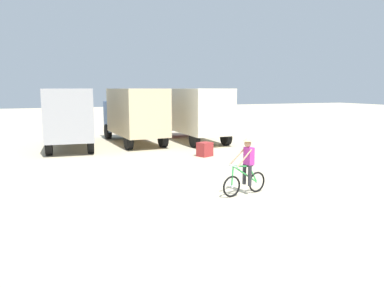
# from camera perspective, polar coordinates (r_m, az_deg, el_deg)

# --- Properties ---
(ground_plane) EXTENTS (120.00, 120.00, 0.00)m
(ground_plane) POSITION_cam_1_polar(r_m,az_deg,el_deg) (12.14, 7.67, -7.83)
(ground_plane) COLOR beige
(box_truck_grey_hauler) EXTENTS (2.93, 6.92, 3.35)m
(box_truck_grey_hauler) POSITION_cam_1_polar(r_m,az_deg,el_deg) (22.55, -17.92, 4.16)
(box_truck_grey_hauler) COLOR #9E9EA3
(box_truck_grey_hauler) RESTS_ON ground
(box_truck_tan_camper) EXTENTS (2.73, 6.87, 3.35)m
(box_truck_tan_camper) POSITION_cam_1_polar(r_m,az_deg,el_deg) (23.54, -8.70, 4.63)
(box_truck_tan_camper) COLOR #CCB78E
(box_truck_tan_camper) RESTS_ON ground
(box_truck_cream_rv) EXTENTS (2.47, 6.78, 3.35)m
(box_truck_cream_rv) POSITION_cam_1_polar(r_m,az_deg,el_deg) (24.15, 0.49, 4.81)
(box_truck_cream_rv) COLOR beige
(box_truck_cream_rv) RESTS_ON ground
(cyclist_orange_shirt) EXTENTS (1.71, 0.56, 1.82)m
(cyclist_orange_shirt) POSITION_cam_1_polar(r_m,az_deg,el_deg) (12.22, 8.13, -3.64)
(cyclist_orange_shirt) COLOR black
(cyclist_orange_shirt) RESTS_ON ground
(supply_crate) EXTENTS (0.84, 0.78, 0.70)m
(supply_crate) POSITION_cam_1_polar(r_m,az_deg,el_deg) (18.97, 1.93, -0.80)
(supply_crate) COLOR #9E2D2D
(supply_crate) RESTS_ON ground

